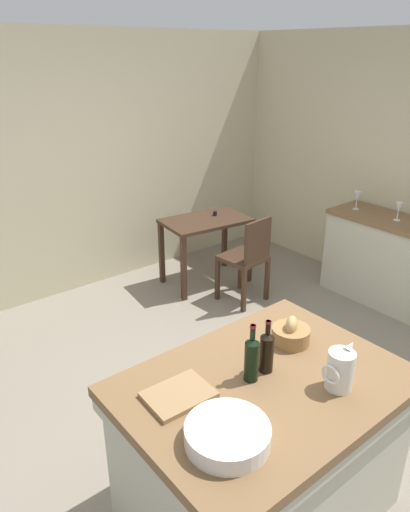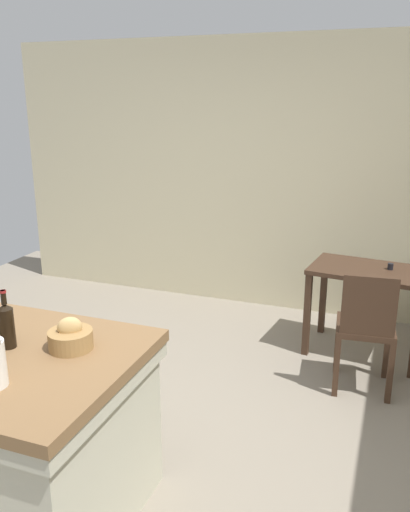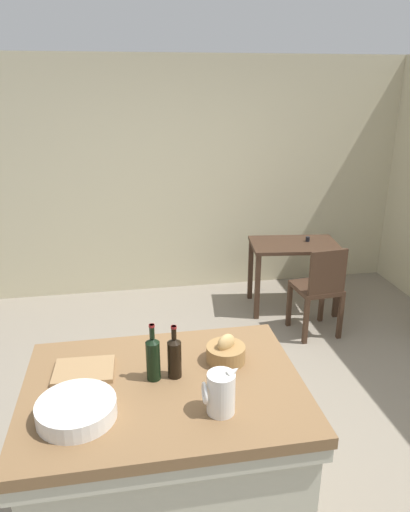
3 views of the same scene
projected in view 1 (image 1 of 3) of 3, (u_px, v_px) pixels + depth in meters
The scene contains 14 objects.
ground_plane at pixel (242, 410), 3.43m from camera, with size 6.76×6.76×0.00m, color gray.
wall_back at pixel (70, 168), 4.77m from camera, with size 5.32×0.12×2.60m, color beige.
island_table at pixel (261, 445), 2.50m from camera, with size 1.40×1.02×0.90m.
side_cabinet at pixel (390, 262), 4.75m from camera, with size 0.52×1.32×0.88m.
writing_desk at pixel (206, 230), 5.10m from camera, with size 0.96×0.66×0.79m.
wooden_chair at pixel (247, 257), 4.72m from camera, with size 0.44×0.44×0.91m.
pitcher at pixel (340, 370), 2.25m from camera, with size 0.17×0.13×0.24m.
wash_bowl at pixel (227, 435), 1.95m from camera, with size 0.36×0.36×0.08m, color silver.
bread_basket at pixel (291, 334), 2.62m from camera, with size 0.21×0.21×0.16m.
cutting_board at pixel (179, 395), 2.22m from camera, with size 0.31×0.23×0.02m, color #99754C.
wine_bottle_dark at pixel (267, 351), 2.37m from camera, with size 0.07×0.07×0.29m.
wine_bottle_amber at pixel (252, 358), 2.30m from camera, with size 0.07×0.07×0.31m.
wine_glass_left at pixel (399, 208), 4.53m from camera, with size 0.07×0.07×0.18m.
wine_glass_middle at pixel (357, 197), 4.85m from camera, with size 0.07×0.07×0.18m.
Camera 1 is at (-1.90, -1.94, 2.39)m, focal length 33.34 mm.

